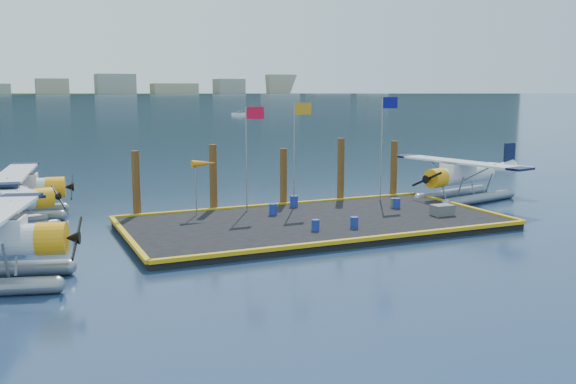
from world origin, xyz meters
name	(u,v)px	position (x,y,z in m)	size (l,w,h in m)	color
ground	(314,227)	(0.00, 0.00, 0.00)	(4000.00, 4000.00, 0.00)	navy
dock	(314,223)	(0.00, 0.00, 0.20)	(20.00, 10.00, 0.40)	black
dock_bumpers	(314,218)	(0.00, 0.00, 0.49)	(20.25, 10.25, 0.18)	#CA980B
far_backdrop	(109,88)	(239.91, 1737.52, 9.45)	(3050.00, 2050.00, 810.00)	black
seaplane_c	(8,192)	(-15.11, 8.79, 1.58)	(9.31, 10.24, 3.62)	gray
seaplane_d	(462,178)	(12.48, 3.32, 1.58)	(9.45, 10.25, 3.63)	gray
drum_0	(273,209)	(-1.52, 2.17, 0.72)	(0.45, 0.45, 0.63)	navy
drum_1	(354,222)	(0.96, -2.67, 0.69)	(0.41, 0.41, 0.57)	navy
drum_2	(394,203)	(5.96, 1.38, 0.68)	(0.40, 0.40, 0.56)	#535358
drum_3	(315,225)	(-1.11, -2.41, 0.68)	(0.39, 0.39, 0.56)	navy
drum_4	(397,203)	(5.98, 1.12, 0.70)	(0.42, 0.42, 0.60)	navy
drum_5	(294,201)	(0.57, 3.97, 0.73)	(0.47, 0.47, 0.67)	navy
crate	(442,210)	(7.13, -1.74, 0.70)	(1.19, 0.79, 0.59)	#535358
flagpole_red	(250,142)	(-2.29, 3.80, 4.40)	(1.14, 0.08, 6.00)	gray
flagpole_yellow	(297,138)	(0.70, 3.80, 4.51)	(1.14, 0.08, 6.20)	gray
flagpole_blue	(384,133)	(6.70, 3.80, 4.69)	(1.14, 0.08, 6.50)	gray
windsock	(204,165)	(-5.03, 3.80, 3.23)	(1.40, 0.44, 3.12)	gray
piling_0	(136,186)	(-8.50, 5.40, 2.00)	(0.44, 0.44, 4.00)	#4C2F15
piling_1	(213,180)	(-4.00, 5.40, 2.10)	(0.44, 0.44, 4.20)	#4C2F15
piling_2	(283,179)	(0.50, 5.40, 1.90)	(0.44, 0.44, 3.80)	#4C2F15
piling_3	(341,172)	(4.50, 5.40, 2.15)	(0.44, 0.44, 4.30)	#4C2F15
piling_4	(394,171)	(8.50, 5.40, 2.00)	(0.44, 0.44, 4.00)	#4C2F15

